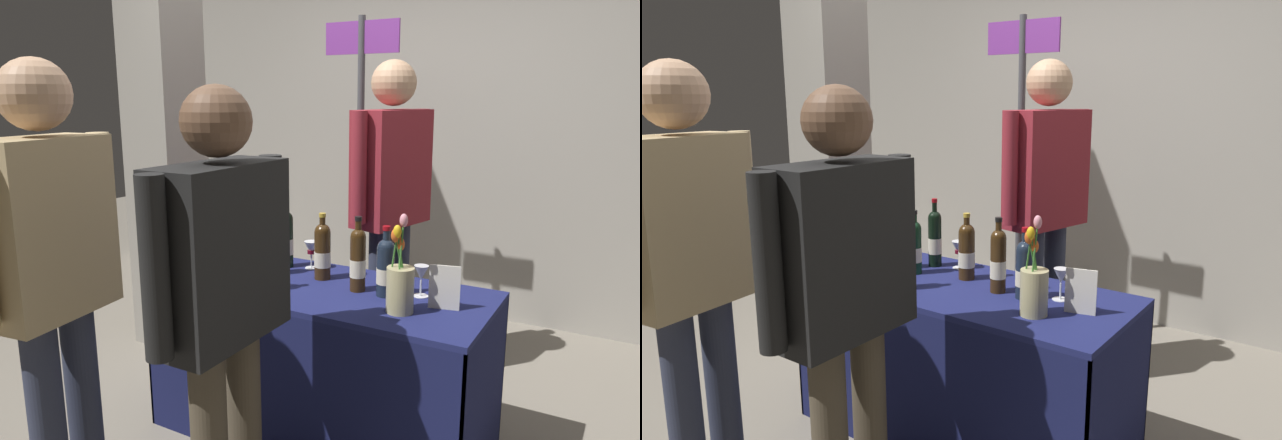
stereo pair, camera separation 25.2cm
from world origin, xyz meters
TOP-DOWN VIEW (x-y plane):
  - ground_plane at (0.00, 0.00)m, footprint 12.00×12.00m
  - back_partition at (0.00, 1.95)m, footprint 6.46×0.12m
  - concrete_pillar at (-1.39, 0.51)m, footprint 0.37×0.37m
  - tasting_table at (0.00, 0.00)m, footprint 1.52×0.66m
  - featured_wine_bottle at (-0.54, -0.19)m, footprint 0.07×0.07m
  - display_bottle_0 at (-0.29, 0.02)m, footprint 0.07×0.07m
  - display_bottle_1 at (-0.29, 0.17)m, footprint 0.07×0.07m
  - display_bottle_2 at (-0.20, -0.19)m, footprint 0.07×0.07m
  - display_bottle_3 at (-0.44, -0.00)m, footprint 0.08×0.08m
  - display_bottle_4 at (0.18, 0.02)m, footprint 0.07×0.07m
  - display_bottle_5 at (-0.04, 0.09)m, footprint 0.08×0.08m
  - display_bottle_6 at (0.31, 0.02)m, footprint 0.08×0.08m
  - wine_glass_near_vendor at (-0.17, 0.21)m, footprint 0.07×0.07m
  - wine_glass_mid at (0.44, 0.09)m, footprint 0.07×0.07m
  - flower_vase at (0.43, -0.13)m, footprint 0.11×0.11m
  - brochure_stand at (0.57, -0.01)m, footprint 0.12×0.04m
  - vendor_presenter at (0.02, 0.76)m, footprint 0.31×0.63m
  - taster_foreground_right at (0.08, -0.77)m, footprint 0.22×0.65m
  - taster_foreground_left at (-0.48, -0.97)m, footprint 0.26×0.59m
  - booth_signpost at (-0.33, 1.07)m, footprint 0.48×0.04m

SIDE VIEW (x-z plane):
  - ground_plane at x=0.00m, z-range 0.00..0.00m
  - tasting_table at x=0.00m, z-range 0.14..0.88m
  - brochure_stand at x=0.57m, z-range 0.74..0.92m
  - wine_glass_mid at x=0.44m, z-range 0.77..0.90m
  - wine_glass_near_vendor at x=-0.17m, z-range 0.77..0.91m
  - flower_vase at x=0.43m, z-range 0.66..1.05m
  - display_bottle_6 at x=0.31m, z-range 0.72..1.02m
  - display_bottle_2 at x=-0.20m, z-range 0.72..1.02m
  - display_bottle_0 at x=-0.29m, z-range 0.72..1.03m
  - display_bottle_5 at x=-0.04m, z-range 0.72..1.03m
  - featured_wine_bottle at x=-0.54m, z-range 0.71..1.05m
  - display_bottle_4 at x=0.18m, z-range 0.72..1.05m
  - display_bottle_1 at x=-0.29m, z-range 0.71..1.05m
  - display_bottle_3 at x=-0.44m, z-range 0.72..1.05m
  - taster_foreground_right at x=0.08m, z-range 0.17..1.77m
  - taster_foreground_left at x=-0.48m, z-range 0.17..1.87m
  - vendor_presenter at x=0.02m, z-range 0.19..1.96m
  - booth_signpost at x=-0.33m, z-range 0.24..2.27m
  - back_partition at x=0.00m, z-range 0.00..2.85m
  - concrete_pillar at x=-1.39m, z-range 0.00..3.46m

